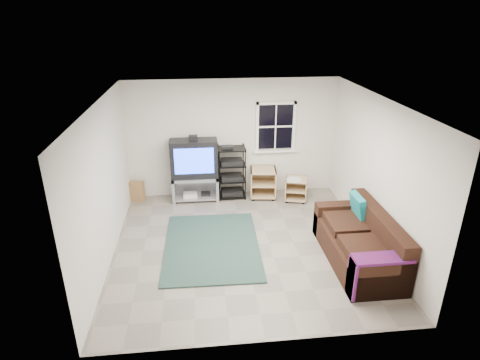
{
  "coord_description": "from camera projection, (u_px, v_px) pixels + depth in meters",
  "views": [
    {
      "loc": [
        -0.75,
        -6.14,
        3.91
      ],
      "look_at": [
        -0.04,
        0.4,
        1.11
      ],
      "focal_mm": 30.0,
      "sensor_mm": 36.0,
      "label": 1
    }
  ],
  "objects": [
    {
      "name": "sofa",
      "position": [
        360.0,
        243.0,
        6.65
      ],
      "size": [
        0.92,
        2.08,
        0.95
      ],
      "color": "black",
      "rests_on": "ground"
    },
    {
      "name": "tv_unit",
      "position": [
        194.0,
        165.0,
        8.67
      ],
      "size": [
        1.01,
        0.5,
        1.48
      ],
      "color": "#9999A0",
      "rests_on": "ground"
    },
    {
      "name": "side_table_left",
      "position": [
        263.0,
        181.0,
        9.02
      ],
      "size": [
        0.62,
        0.62,
        0.66
      ],
      "rotation": [
        0.0,
        0.0,
        -0.12
      ],
      "color": "tan",
      "rests_on": "ground"
    },
    {
      "name": "room",
      "position": [
        275.0,
        130.0,
        8.81
      ],
      "size": [
        4.6,
        4.62,
        4.6
      ],
      "color": "gray",
      "rests_on": "ground"
    },
    {
      "name": "side_table_right",
      "position": [
        296.0,
        187.0,
        8.86
      ],
      "size": [
        0.57,
        0.57,
        0.53
      ],
      "rotation": [
        0.0,
        0.0,
        -0.27
      ],
      "color": "tan",
      "rests_on": "ground"
    },
    {
      "name": "paper_bag",
      "position": [
        137.0,
        191.0,
        8.86
      ],
      "size": [
        0.33,
        0.24,
        0.43
      ],
      "primitive_type": "cube",
      "rotation": [
        0.0,
        0.0,
        -0.16
      ],
      "color": "olive",
      "rests_on": "ground"
    },
    {
      "name": "shag_rug",
      "position": [
        212.0,
        245.0,
        7.19
      ],
      "size": [
        1.72,
        2.33,
        0.03
      ],
      "primitive_type": "cube",
      "rotation": [
        0.0,
        0.0,
        -0.02
      ],
      "color": "#322116",
      "rests_on": "ground"
    },
    {
      "name": "av_rack",
      "position": [
        232.0,
        175.0,
        8.9
      ],
      "size": [
        0.6,
        0.44,
        1.2
      ],
      "color": "black",
      "rests_on": "ground"
    }
  ]
}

